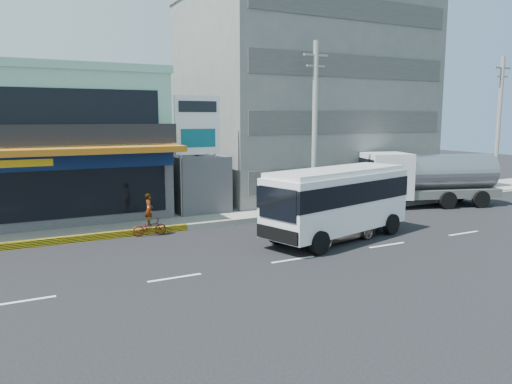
% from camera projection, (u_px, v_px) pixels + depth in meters
% --- Properties ---
extents(ground, '(120.00, 120.00, 0.00)m').
position_uv_depth(ground, '(293.00, 260.00, 20.24)').
color(ground, black).
rests_on(ground, ground).
extents(sidewalk, '(70.00, 5.00, 0.30)m').
position_uv_depth(sidewalk, '(281.00, 208.00, 30.83)').
color(sidewalk, gray).
rests_on(sidewalk, ground).
extents(shop_building, '(12.40, 11.70, 8.00)m').
position_uv_depth(shop_building, '(43.00, 148.00, 28.19)').
color(shop_building, '#424146').
rests_on(shop_building, ground).
extents(concrete_building, '(16.00, 12.00, 14.00)m').
position_uv_depth(concrete_building, '(302.00, 100.00, 36.93)').
color(concrete_building, gray).
rests_on(concrete_building, ground).
extents(gap_structure, '(3.00, 6.00, 3.50)m').
position_uv_depth(gap_structure, '(190.00, 183.00, 30.49)').
color(gap_structure, '#424146').
rests_on(gap_structure, ground).
extents(satellite_dish, '(1.50, 1.50, 0.15)m').
position_uv_depth(satellite_dish, '(195.00, 154.00, 29.34)').
color(satellite_dish, slate).
rests_on(satellite_dish, gap_structure).
extents(billboard, '(2.60, 0.18, 6.90)m').
position_uv_depth(billboard, '(198.00, 132.00, 27.34)').
color(billboard, gray).
rests_on(billboard, ground).
extents(utility_pole_near, '(1.60, 0.30, 10.00)m').
position_uv_depth(utility_pole_near, '(315.00, 127.00, 28.71)').
color(utility_pole_near, '#999993').
rests_on(utility_pole_near, ground).
extents(utility_pole_far, '(1.60, 0.30, 10.00)m').
position_uv_depth(utility_pole_far, '(498.00, 125.00, 36.05)').
color(utility_pole_far, '#999993').
rests_on(utility_pole_far, ground).
extents(minibus, '(8.39, 4.54, 3.35)m').
position_uv_depth(minibus, '(337.00, 197.00, 23.43)').
color(minibus, white).
rests_on(minibus, ground).
extents(sedan, '(5.13, 2.92, 1.65)m').
position_uv_depth(sedan, '(332.00, 224.00, 23.12)').
color(sedan, tan).
rests_on(sedan, ground).
extents(tanker_truck, '(9.20, 5.04, 3.48)m').
position_uv_depth(tanker_truck, '(425.00, 177.00, 32.23)').
color(tanker_truck, white).
rests_on(tanker_truck, ground).
extents(motorcycle_rider, '(1.65, 0.65, 2.09)m').
position_uv_depth(motorcycle_rider, '(149.00, 222.00, 24.26)').
color(motorcycle_rider, '#62150E').
rests_on(motorcycle_rider, ground).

